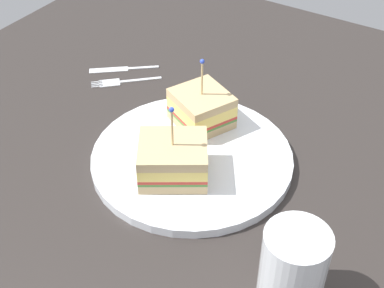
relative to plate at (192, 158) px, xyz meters
The scene contains 7 objects.
ground_plane 1.70cm from the plate, ahead, with size 108.93×108.93×2.00cm, color #2D2826.
plate is the anchor object (origin of this frame).
sandwich_half_front 5.91cm from the plate, ahead, with size 11.78×12.14×11.44cm.
sandwich_half_back 8.51cm from the plate, 158.65° to the right, with size 10.37×10.64×11.33cm.
drink_glass 25.64cm from the plate, 57.77° to the left, with size 7.33×7.33×10.09cm.
fork 24.65cm from the plate, 116.12° to the right, with size 9.26×9.85×0.35cm.
knife 28.44cm from the plate, 120.41° to the right, with size 8.74×10.46×0.35cm.
Camera 1 is at (50.57, 31.76, 53.27)cm, focal length 51.13 mm.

